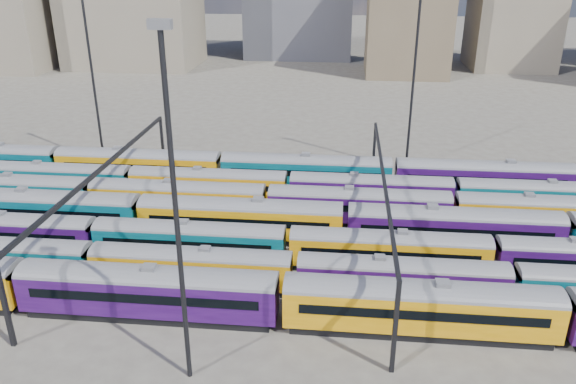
# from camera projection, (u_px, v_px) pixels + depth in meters

# --- Properties ---
(ground) EXTENTS (500.00, 500.00, 0.00)m
(ground) POSITION_uv_depth(u_px,v_px,m) (287.00, 241.00, 61.54)
(ground) COLOR #45403A
(ground) RESTS_ON ground
(rake_0) EXTENTS (113.17, 3.31, 5.59)m
(rake_0) POSITION_uv_depth(u_px,v_px,m) (420.00, 302.00, 45.49)
(rake_0) COLOR black
(rake_0) RESTS_ON ground
(rake_1) EXTENTS (96.20, 2.82, 4.74)m
(rake_1) POSITION_uv_depth(u_px,v_px,m) (191.00, 263.00, 52.16)
(rake_1) COLOR black
(rake_1) RESTS_ON ground
(rake_2) EXTENTS (99.44, 2.91, 4.90)m
(rake_2) POSITION_uv_depth(u_px,v_px,m) (190.00, 237.00, 56.84)
(rake_2) COLOR black
(rake_2) RESTS_ON ground
(rake_3) EXTENTS (112.63, 3.30, 5.57)m
(rake_3) POSITION_uv_depth(u_px,v_px,m) (241.00, 215.00, 60.88)
(rake_3) COLOR black
(rake_3) RESTS_ON ground
(rake_4) EXTENTS (105.78, 3.10, 5.22)m
(rake_4) POSITION_uv_depth(u_px,v_px,m) (178.00, 195.00, 66.32)
(rake_4) COLOR black
(rake_4) RESTS_ON ground
(rake_5) EXTENTS (141.48, 2.96, 4.97)m
(rake_5) POSITION_uv_depth(u_px,v_px,m) (208.00, 181.00, 70.72)
(rake_5) COLOR black
(rake_5) RESTS_ON ground
(rake_6) EXTENTS (113.56, 3.32, 5.61)m
(rake_6) POSITION_uv_depth(u_px,v_px,m) (306.00, 168.00, 74.04)
(rake_6) COLOR black
(rake_6) RESTS_ON ground
(gantry_1) EXTENTS (0.35, 40.35, 8.03)m
(gantry_1) POSITION_uv_depth(u_px,v_px,m) (104.00, 176.00, 60.77)
(gantry_1) COLOR black
(gantry_1) RESTS_ON ground
(gantry_2) EXTENTS (0.35, 40.35, 8.03)m
(gantry_2) POSITION_uv_depth(u_px,v_px,m) (383.00, 187.00, 57.96)
(gantry_2) COLOR black
(gantry_2) RESTS_ON ground
(mast_1) EXTENTS (1.40, 0.50, 25.60)m
(mast_1) POSITION_uv_depth(u_px,v_px,m) (92.00, 70.00, 79.05)
(mast_1) COLOR black
(mast_1) RESTS_ON ground
(mast_2) EXTENTS (1.40, 0.50, 25.60)m
(mast_2) POSITION_uv_depth(u_px,v_px,m) (175.00, 205.00, 36.41)
(mast_2) COLOR black
(mast_2) RESTS_ON ground
(mast_3) EXTENTS (1.40, 0.50, 25.60)m
(mast_3) POSITION_uv_depth(u_px,v_px,m) (414.00, 73.00, 76.66)
(mast_3) COLOR black
(mast_3) RESTS_ON ground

